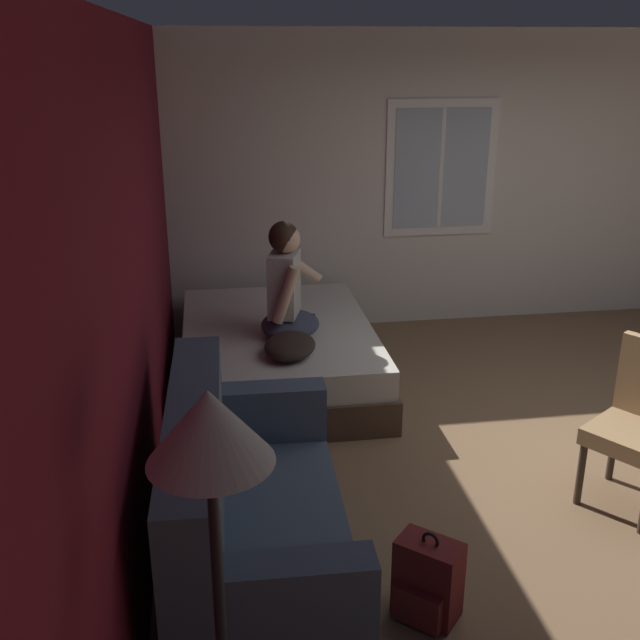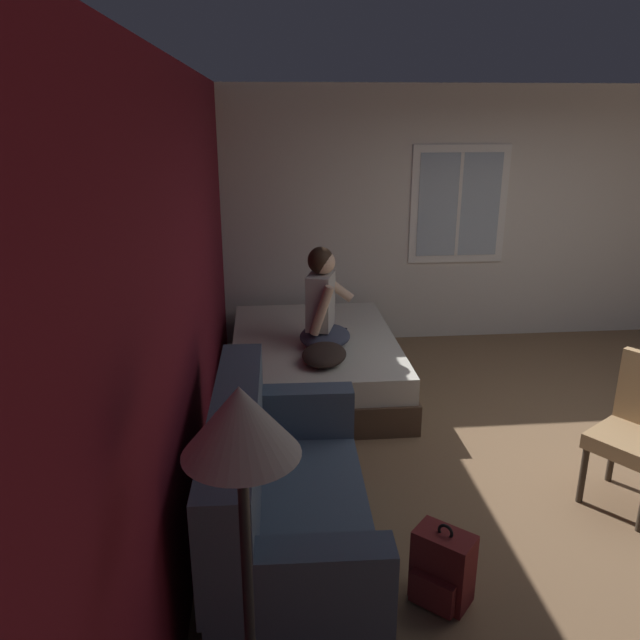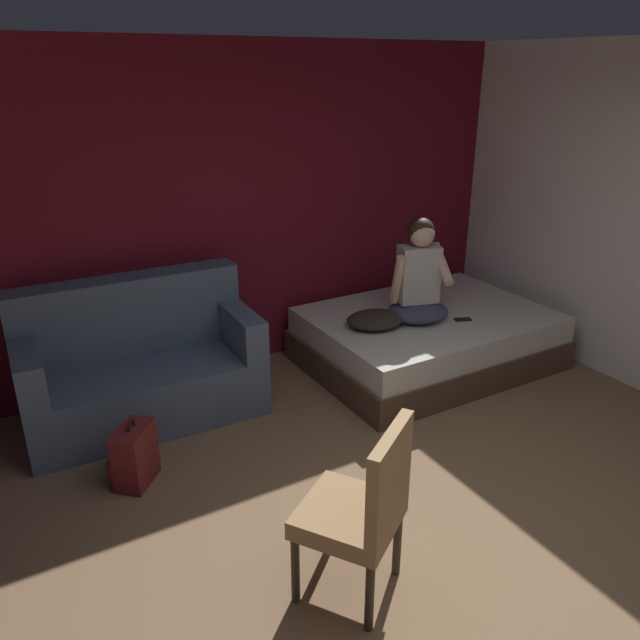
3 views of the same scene
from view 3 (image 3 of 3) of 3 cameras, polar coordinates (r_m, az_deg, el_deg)
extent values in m
plane|color=brown|center=(3.66, 12.21, -21.35)|extent=(40.00, 40.00, 0.00)
cube|color=maroon|center=(5.34, -8.51, 9.69)|extent=(10.31, 0.16, 2.70)
cube|color=#4C3828|center=(5.68, 9.71, -2.63)|extent=(2.09, 1.51, 0.26)
cube|color=beige|center=(5.59, 9.86, -0.40)|extent=(2.03, 1.47, 0.22)
cube|color=#47566B|center=(4.89, -15.67, -6.36)|extent=(1.72, 0.85, 0.44)
cube|color=#47566B|center=(4.94, -17.13, 0.46)|extent=(1.71, 0.29, 0.60)
cube|color=#47566B|center=(4.65, -25.26, -4.04)|extent=(0.20, 0.80, 0.32)
cube|color=#47566B|center=(4.91, -7.54, -0.61)|extent=(0.20, 0.80, 0.32)
cylinder|color=#382D23|center=(3.56, 0.82, -17.89)|extent=(0.04, 0.04, 0.40)
cylinder|color=#382D23|center=(3.30, -2.27, -21.83)|extent=(0.04, 0.04, 0.40)
cylinder|color=#382D23|center=(3.45, 7.07, -19.58)|extent=(0.04, 0.04, 0.40)
cylinder|color=#382D23|center=(3.19, 4.55, -23.91)|extent=(0.04, 0.04, 0.40)
cube|color=#9E7A51|center=(3.20, 2.62, -17.47)|extent=(0.64, 0.64, 0.10)
cube|color=#9E7A51|center=(2.97, 6.39, -14.15)|extent=(0.41, 0.31, 0.48)
ellipsoid|color=#383D51|center=(5.34, 8.93, 0.78)|extent=(0.62, 0.57, 0.16)
cube|color=#B2ADA8|center=(5.27, 8.97, 4.18)|extent=(0.37, 0.29, 0.48)
cylinder|color=#DBB293|center=(5.16, 7.10, 3.66)|extent=(0.14, 0.23, 0.44)
cylinder|color=#DBB293|center=(5.24, 11.09, 5.06)|extent=(0.18, 0.38, 0.29)
sphere|color=#DBB293|center=(5.16, 9.28, 7.75)|extent=(0.21, 0.21, 0.21)
ellipsoid|color=black|center=(5.17, 9.21, 7.97)|extent=(0.28, 0.28, 0.23)
cube|color=maroon|center=(4.21, -16.55, -11.78)|extent=(0.33, 0.34, 0.40)
cube|color=maroon|center=(4.31, -17.81, -12.52)|extent=(0.20, 0.21, 0.18)
torus|color=black|center=(4.10, -16.88, -9.28)|extent=(0.07, 0.07, 0.09)
ellipsoid|color=#2D231E|center=(5.15, 5.08, 0.03)|extent=(0.56, 0.47, 0.14)
cube|color=black|center=(5.45, 12.92, 0.05)|extent=(0.16, 0.12, 0.01)
camera|label=1|loc=(4.89, -58.05, 13.13)|focal=42.00mm
camera|label=2|loc=(4.76, -55.91, 12.40)|focal=35.00mm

